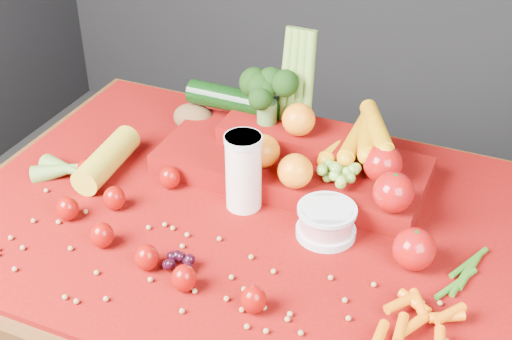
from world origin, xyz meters
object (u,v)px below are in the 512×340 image
at_px(table, 252,260).
at_px(produce_mound, 303,151).
at_px(yogurt_bowl, 326,221).
at_px(milk_glass, 243,169).

bearing_deg(table, produce_mound, 76.16).
bearing_deg(produce_mound, yogurt_bowl, -56.68).
bearing_deg(table, milk_glass, 137.53).
height_order(yogurt_bowl, produce_mound, produce_mound).
bearing_deg(produce_mound, table, -103.84).
bearing_deg(milk_glass, table, -42.47).
relative_size(table, produce_mound, 1.89).
height_order(milk_glass, yogurt_bowl, milk_glass).
xyz_separation_m(milk_glass, produce_mound, (0.07, 0.13, -0.02)).
xyz_separation_m(milk_glass, yogurt_bowl, (0.17, -0.02, -0.05)).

